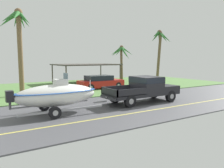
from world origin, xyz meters
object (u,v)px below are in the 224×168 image
at_px(palm_tree_near_left, 160,42).
at_px(parked_sedan_near, 100,82).
at_px(carport_awning, 86,65).
at_px(boat_on_trailer, 57,95).
at_px(palm_tree_near_right, 18,31).
at_px(palm_tree_mid, 121,54).
at_px(pickup_truck_towing, 146,88).

bearing_deg(palm_tree_near_left, parked_sedan_near, -169.13).
bearing_deg(carport_awning, parked_sedan_near, -99.60).
relative_size(boat_on_trailer, palm_tree_near_left, 0.84).
xyz_separation_m(palm_tree_near_right, palm_tree_mid, (13.35, 4.77, -1.58)).
xyz_separation_m(pickup_truck_towing, palm_tree_near_right, (-7.18, 7.47, 4.26)).
height_order(palm_tree_near_right, palm_tree_mid, palm_tree_near_right).
distance_m(parked_sedan_near, palm_tree_near_right, 9.12).
xyz_separation_m(pickup_truck_towing, palm_tree_mid, (6.17, 12.23, 2.68)).
bearing_deg(palm_tree_near_left, boat_on_trailer, -150.17).
bearing_deg(carport_awning, palm_tree_near_right, -146.13).
height_order(pickup_truck_towing, parked_sedan_near, pickup_truck_towing).
distance_m(boat_on_trailer, palm_tree_mid, 17.82).
relative_size(carport_awning, palm_tree_near_right, 1.06).
xyz_separation_m(palm_tree_near_left, palm_tree_near_right, (-17.91, -2.42, -0.01)).
bearing_deg(palm_tree_near_right, parked_sedan_near, 3.56).
height_order(boat_on_trailer, carport_awning, carport_awning).
distance_m(palm_tree_near_left, palm_tree_near_right, 18.08).
height_order(parked_sedan_near, palm_tree_near_right, palm_tree_near_right).
bearing_deg(pickup_truck_towing, carport_awning, 83.20).
bearing_deg(boat_on_trailer, carport_awning, 58.76).
xyz_separation_m(pickup_truck_towing, carport_awning, (1.59, 13.35, 1.31)).
relative_size(pickup_truck_towing, boat_on_trailer, 0.99).
distance_m(parked_sedan_near, palm_tree_near_left, 11.23).
bearing_deg(parked_sedan_near, palm_tree_near_right, -176.44).
bearing_deg(palm_tree_mid, pickup_truck_towing, -116.78).
height_order(pickup_truck_towing, carport_awning, carport_awning).
distance_m(parked_sedan_near, palm_tree_mid, 7.60).
bearing_deg(carport_awning, palm_tree_near_left, -20.77).
relative_size(boat_on_trailer, palm_tree_mid, 1.20).
bearing_deg(palm_tree_mid, carport_awning, 166.26).
xyz_separation_m(carport_awning, palm_tree_mid, (4.58, -1.12, 1.37)).
relative_size(pickup_truck_towing, carport_awning, 0.76).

